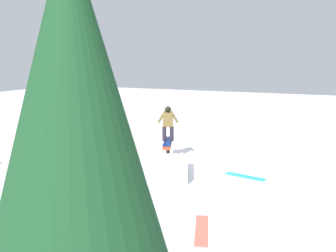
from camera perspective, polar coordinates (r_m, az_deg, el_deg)
The scene contains 12 objects.
ground_plane at distance 14.16m, azimuth 0.00°, elevation -5.26°, with size 60.00×60.00×0.00m, color white.
rail_feature at distance 14.01m, azimuth 0.00°, elevation -2.89°, with size 1.96×1.00×0.72m.
snow_kicker_ramp at distance 12.29m, azimuth -0.50°, elevation -6.42°, with size 1.80×1.50×0.52m, color white.
main_rider_on_rail at distance 13.85m, azimuth 0.00°, elevation 0.25°, with size 1.52×0.78×1.34m.
bystander_purple at distance 19.67m, azimuth -11.23°, elevation 1.55°, with size 0.64×0.26×1.56m.
bystander_red at distance 7.83m, azimuth -17.84°, elevation -12.42°, with size 0.31×0.59×1.48m.
bystander_blue at distance 17.05m, azimuth -16.59°, elevation -0.40°, with size 0.52×0.41×1.36m.
loose_snowboard_coral at distance 8.69m, azimuth 5.12°, elevation -15.51°, with size 1.53×0.28×0.02m, color #ED6D56.
loose_snowboard_navy at distance 15.95m, azimuth -12.40°, elevation -3.68°, with size 1.52×0.28×0.02m, color navy.
loose_snowboard_cyan at distance 12.49m, azimuth 11.68°, elevation -7.54°, with size 1.33×0.28×0.02m, color #2CC0CC.
folding_chair at distance 17.17m, azimuth -8.29°, elevation -1.19°, with size 0.44×0.44×0.88m.
backpack_on_snow at distance 18.24m, azimuth -16.33°, elevation -1.61°, with size 0.30×0.22×0.34m, color black.
Camera 1 is at (-12.38, -5.72, 3.78)m, focal length 40.00 mm.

